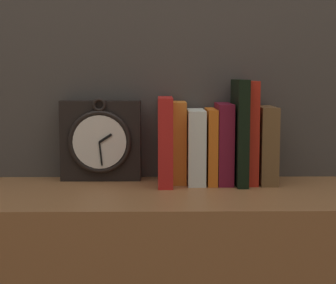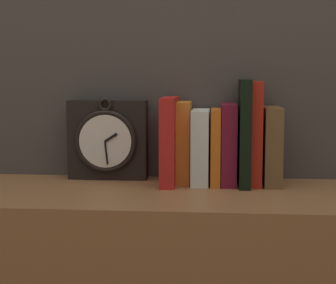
# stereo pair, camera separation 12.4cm
# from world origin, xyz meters

# --- Properties ---
(wall_back) EXTENTS (6.00, 0.05, 2.60)m
(wall_back) POSITION_xyz_m (0.00, 0.21, 1.30)
(wall_back) COLOR #47423D
(wall_back) RESTS_ON ground_plane
(clock) EXTENTS (0.20, 0.07, 0.21)m
(clock) POSITION_xyz_m (-0.16, 0.15, 1.04)
(clock) COLOR black
(clock) RESTS_ON bookshelf
(book_slot0_red) EXTENTS (0.03, 0.16, 0.21)m
(book_slot0_red) POSITION_xyz_m (-0.01, 0.10, 1.04)
(book_slot0_red) COLOR red
(book_slot0_red) RESTS_ON bookshelf
(book_slot1_orange) EXTENTS (0.03, 0.11, 0.20)m
(book_slot1_orange) POSITION_xyz_m (0.03, 0.12, 1.04)
(book_slot1_orange) COLOR orange
(book_slot1_orange) RESTS_ON bookshelf
(book_slot2_white) EXTENTS (0.04, 0.14, 0.18)m
(book_slot2_white) POSITION_xyz_m (0.07, 0.11, 1.03)
(book_slot2_white) COLOR silver
(book_slot2_white) RESTS_ON bookshelf
(book_slot3_orange) EXTENTS (0.02, 0.13, 0.18)m
(book_slot3_orange) POSITION_xyz_m (0.11, 0.11, 1.03)
(book_slot3_orange) COLOR orange
(book_slot3_orange) RESTS_ON bookshelf
(book_slot4_maroon) EXTENTS (0.04, 0.13, 0.19)m
(book_slot4_maroon) POSITION_xyz_m (0.14, 0.11, 1.04)
(book_slot4_maroon) COLOR maroon
(book_slot4_maroon) RESTS_ON bookshelf
(book_slot5_black) EXTENTS (0.03, 0.15, 0.25)m
(book_slot5_black) POSITION_xyz_m (0.17, 0.10, 1.06)
(book_slot5_black) COLOR black
(book_slot5_black) RESTS_ON bookshelf
(book_slot6_red) EXTENTS (0.03, 0.13, 0.25)m
(book_slot6_red) POSITION_xyz_m (0.20, 0.11, 1.06)
(book_slot6_red) COLOR red
(book_slot6_red) RESTS_ON bookshelf
(book_slot7_brown) EXTENTS (0.04, 0.13, 0.18)m
(book_slot7_brown) POSITION_xyz_m (0.24, 0.11, 1.03)
(book_slot7_brown) COLOR brown
(book_slot7_brown) RESTS_ON bookshelf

